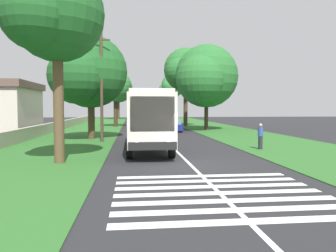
{
  "coord_description": "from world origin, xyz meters",
  "views": [
    {
      "loc": [
        -15.92,
        2.8,
        2.77
      ],
      "look_at": [
        4.92,
        0.54,
        1.6
      ],
      "focal_mm": 35.53,
      "sensor_mm": 36.0,
      "label": 1
    }
  ],
  "objects_px": {
    "roadside_tree_left_3": "(88,74)",
    "utility_pole": "(102,85)",
    "roadside_tree_left_0": "(53,17)",
    "roadside_tree_right_0": "(173,86)",
    "trailing_car_0": "(173,126)",
    "pedestrian": "(260,136)",
    "roadside_tree_right_1": "(168,93)",
    "roadside_tree_right_3": "(204,78)",
    "coach_bus": "(147,117)",
    "trailing_minibus_0": "(136,114)",
    "roadside_tree_left_2": "(118,89)",
    "trailing_car_1": "(141,123)",
    "trailing_car_2": "(139,121)",
    "roadside_tree_left_1": "(115,87)",
    "roadside_tree_right_2": "(184,71)"
  },
  "relations": [
    {
      "from": "coach_bus",
      "to": "trailing_car_2",
      "type": "bearing_deg",
      "value": -0.18
    },
    {
      "from": "trailing_minibus_0",
      "to": "roadside_tree_left_2",
      "type": "xyz_separation_m",
      "value": [
        20.36,
        4.0,
        5.53
      ]
    },
    {
      "from": "coach_bus",
      "to": "trailing_car_2",
      "type": "distance_m",
      "value": 29.93
    },
    {
      "from": "roadside_tree_right_0",
      "to": "roadside_tree_right_1",
      "type": "height_order",
      "value": "roadside_tree_right_0"
    },
    {
      "from": "trailing_minibus_0",
      "to": "roadside_tree_right_3",
      "type": "xyz_separation_m",
      "value": [
        -19.55,
        -7.98,
        4.76
      ]
    },
    {
      "from": "trailing_car_0",
      "to": "roadside_tree_right_0",
      "type": "distance_m",
      "value": 30.85
    },
    {
      "from": "trailing_minibus_0",
      "to": "roadside_tree_left_2",
      "type": "height_order",
      "value": "roadside_tree_left_2"
    },
    {
      "from": "trailing_car_2",
      "to": "trailing_minibus_0",
      "type": "bearing_deg",
      "value": 3.07
    },
    {
      "from": "roadside_tree_left_3",
      "to": "coach_bus",
      "type": "bearing_deg",
      "value": -148.02
    },
    {
      "from": "roadside_tree_left_0",
      "to": "utility_pole",
      "type": "xyz_separation_m",
      "value": [
        10.12,
        -1.34,
        -2.6
      ]
    },
    {
      "from": "trailing_car_2",
      "to": "coach_bus",
      "type": "bearing_deg",
      "value": 179.82
    },
    {
      "from": "roadside_tree_left_0",
      "to": "roadside_tree_right_0",
      "type": "distance_m",
      "value": 52.66
    },
    {
      "from": "trailing_car_0",
      "to": "pedestrian",
      "type": "bearing_deg",
      "value": -168.05
    },
    {
      "from": "roadside_tree_left_3",
      "to": "roadside_tree_right_1",
      "type": "bearing_deg",
      "value": -14.1
    },
    {
      "from": "trailing_car_2",
      "to": "roadside_tree_right_0",
      "type": "relative_size",
      "value": 0.44
    },
    {
      "from": "roadside_tree_left_2",
      "to": "pedestrian",
      "type": "distance_m",
      "value": 59.98
    },
    {
      "from": "trailing_car_1",
      "to": "trailing_car_2",
      "type": "height_order",
      "value": "same"
    },
    {
      "from": "coach_bus",
      "to": "pedestrian",
      "type": "distance_m",
      "value": 7.52
    },
    {
      "from": "trailing_minibus_0",
      "to": "utility_pole",
      "type": "height_order",
      "value": "utility_pole"
    },
    {
      "from": "roadside_tree_left_0",
      "to": "pedestrian",
      "type": "height_order",
      "value": "roadside_tree_left_0"
    },
    {
      "from": "pedestrian",
      "to": "roadside_tree_right_3",
      "type": "bearing_deg",
      "value": -1.03
    },
    {
      "from": "roadside_tree_left_3",
      "to": "utility_pole",
      "type": "distance_m",
      "value": 3.18
    },
    {
      "from": "roadside_tree_left_3",
      "to": "roadside_tree_left_2",
      "type": "bearing_deg",
      "value": -0.53
    },
    {
      "from": "trailing_car_2",
      "to": "trailing_minibus_0",
      "type": "xyz_separation_m",
      "value": [
        7.26,
        0.39,
        0.88
      ]
    },
    {
      "from": "coach_bus",
      "to": "pedestrian",
      "type": "height_order",
      "value": "coach_bus"
    },
    {
      "from": "trailing_car_1",
      "to": "roadside_tree_left_1",
      "type": "height_order",
      "value": "roadside_tree_left_1"
    },
    {
      "from": "trailing_car_0",
      "to": "utility_pole",
      "type": "distance_m",
      "value": 13.82
    },
    {
      "from": "trailing_car_2",
      "to": "utility_pole",
      "type": "xyz_separation_m",
      "value": [
        -24.9,
        3.49,
        3.85
      ]
    },
    {
      "from": "roadside_tree_left_2",
      "to": "roadside_tree_right_2",
      "type": "relative_size",
      "value": 0.93
    },
    {
      "from": "roadside_tree_left_1",
      "to": "roadside_tree_right_3",
      "type": "distance_m",
      "value": 14.08
    },
    {
      "from": "trailing_minibus_0",
      "to": "roadside_tree_left_1",
      "type": "relative_size",
      "value": 0.74
    },
    {
      "from": "trailing_car_2",
      "to": "trailing_car_0",
      "type": "bearing_deg",
      "value": -165.2
    },
    {
      "from": "utility_pole",
      "to": "roadside_tree_left_1",
      "type": "bearing_deg",
      "value": 0.08
    },
    {
      "from": "roadside_tree_left_3",
      "to": "roadside_tree_right_2",
      "type": "bearing_deg",
      "value": -31.37
    },
    {
      "from": "trailing_minibus_0",
      "to": "roadside_tree_right_0",
      "type": "relative_size",
      "value": 0.62
    },
    {
      "from": "roadside_tree_right_2",
      "to": "utility_pole",
      "type": "relative_size",
      "value": 1.32
    },
    {
      "from": "pedestrian",
      "to": "trailing_car_1",
      "type": "bearing_deg",
      "value": 15.39
    },
    {
      "from": "roadside_tree_left_1",
      "to": "roadside_tree_left_2",
      "type": "xyz_separation_m",
      "value": [
        31.27,
        0.87,
        1.34
      ]
    },
    {
      "from": "roadside_tree_right_1",
      "to": "roadside_tree_right_2",
      "type": "relative_size",
      "value": 0.77
    },
    {
      "from": "trailing_car_1",
      "to": "roadside_tree_right_1",
      "type": "relative_size",
      "value": 0.49
    },
    {
      "from": "coach_bus",
      "to": "utility_pole",
      "type": "distance_m",
      "value": 6.48
    },
    {
      "from": "coach_bus",
      "to": "trailing_car_0",
      "type": "xyz_separation_m",
      "value": [
        16.2,
        -3.71,
        -1.48
      ]
    },
    {
      "from": "roadside_tree_left_3",
      "to": "roadside_tree_right_0",
      "type": "height_order",
      "value": "roadside_tree_right_0"
    },
    {
      "from": "trailing_minibus_0",
      "to": "roadside_tree_right_1",
      "type": "xyz_separation_m",
      "value": [
        18.89,
        -7.7,
        4.67
      ]
    },
    {
      "from": "roadside_tree_left_3",
      "to": "roadside_tree_right_3",
      "type": "relative_size",
      "value": 0.87
    },
    {
      "from": "trailing_car_2",
      "to": "pedestrian",
      "type": "height_order",
      "value": "pedestrian"
    },
    {
      "from": "trailing_car_2",
      "to": "roadside_tree_right_1",
      "type": "distance_m",
      "value": 27.72
    },
    {
      "from": "roadside_tree_left_3",
      "to": "pedestrian",
      "type": "distance_m",
      "value": 15.6
    },
    {
      "from": "roadside_tree_left_1",
      "to": "roadside_tree_left_2",
      "type": "height_order",
      "value": "roadside_tree_left_2"
    },
    {
      "from": "roadside_tree_right_1",
      "to": "trailing_car_0",
      "type": "bearing_deg",
      "value": 174.7
    }
  ]
}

